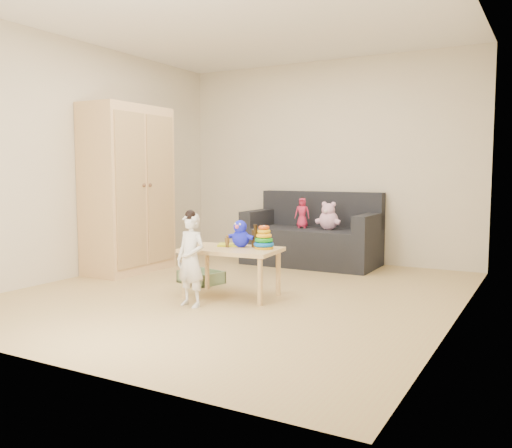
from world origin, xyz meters
The scene contains 13 objects.
room centered at (0.00, 0.00, 1.30)m, with size 4.50×4.50×4.50m.
wardrobe centered at (-1.72, 0.37, 0.96)m, with size 0.53×1.07×1.92m, color #DBAD78.
sofa centered at (-0.02, 1.81, 0.23)m, with size 1.64×0.82×0.46m, color black.
play_table centered at (0.02, -0.17, 0.23)m, with size 0.87×0.55×0.46m, color #E8C07F.
storage_bin centered at (-0.59, 0.20, 0.06)m, with size 0.43×0.32×0.13m, color gray, non-canonical shape.
toddler centered at (-0.09, -0.66, 0.40)m, with size 0.29×0.20×0.80m, color silver.
pink_bear centered at (0.23, 1.77, 0.61)m, with size 0.25×0.22×0.29m, color #E6A9CD, non-canonical shape.
doll centered at (-0.14, 1.79, 0.65)m, with size 0.19×0.13×0.37m, color #C62549.
ring_stacker centered at (0.31, -0.07, 0.55)m, with size 0.19×0.19×0.22m.
brown_bottle centered at (0.19, -0.02, 0.55)m, with size 0.07×0.07×0.21m.
blue_plush centered at (0.06, -0.07, 0.59)m, with size 0.21×0.17×0.26m, color #1C22FF, non-canonical shape.
wooden_figure centered at (-0.03, -0.16, 0.52)m, with size 0.05×0.04×0.12m, color brown, non-canonical shape.
yellow_book centered at (-0.08, -0.04, 0.47)m, with size 0.20×0.20×0.02m, color #DAE918.
Camera 1 is at (2.64, -4.43, 1.16)m, focal length 38.00 mm.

